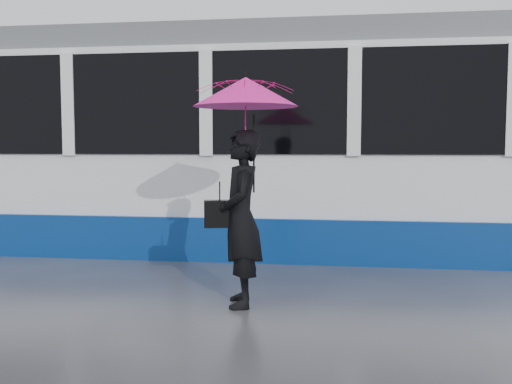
# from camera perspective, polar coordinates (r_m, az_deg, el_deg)

# --- Properties ---
(ground) EXTENTS (90.00, 90.00, 0.00)m
(ground) POSITION_cam_1_polar(r_m,az_deg,el_deg) (6.82, -6.35, -9.07)
(ground) COLOR #2A2A2F
(ground) RESTS_ON ground
(rails) EXTENTS (34.00, 1.51, 0.02)m
(rails) POSITION_cam_1_polar(r_m,az_deg,el_deg) (9.21, -2.47, -5.42)
(rails) COLOR #3F3D38
(rails) RESTS_ON ground
(tram) EXTENTS (26.00, 2.56, 3.35)m
(tram) POSITION_cam_1_polar(r_m,az_deg,el_deg) (10.36, -22.63, 4.39)
(tram) COLOR white
(tram) RESTS_ON ground
(woman) EXTENTS (0.55, 0.72, 1.77)m
(woman) POSITION_cam_1_polar(r_m,az_deg,el_deg) (5.71, -1.52, -2.66)
(woman) COLOR black
(woman) RESTS_ON ground
(umbrella) EXTENTS (1.24, 1.24, 1.19)m
(umbrella) POSITION_cam_1_polar(r_m,az_deg,el_deg) (5.67, -1.04, 7.96)
(umbrella) COLOR #FB1595
(umbrella) RESTS_ON ground
(handbag) EXTENTS (0.34, 0.20, 0.45)m
(handbag) POSITION_cam_1_polar(r_m,az_deg,el_deg) (5.77, -3.64, -2.17)
(handbag) COLOR black
(handbag) RESTS_ON ground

